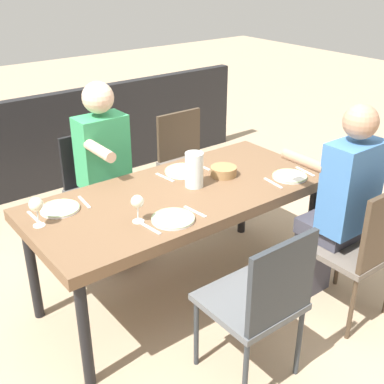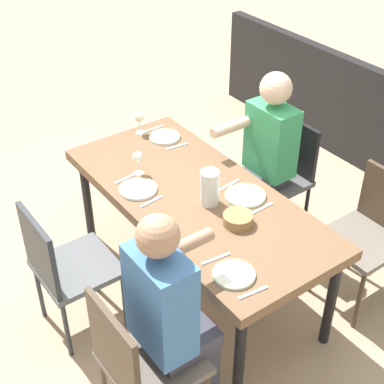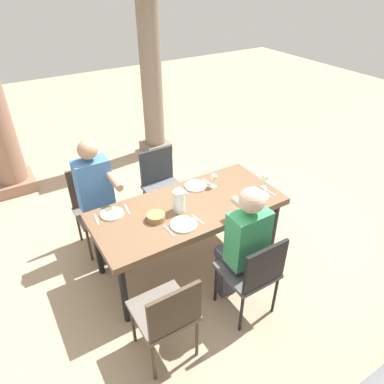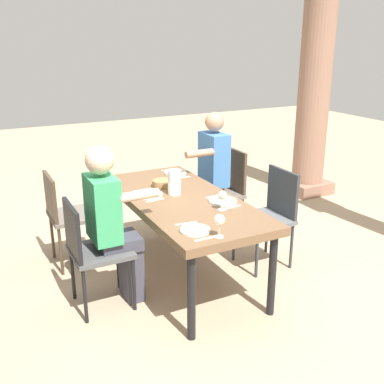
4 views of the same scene
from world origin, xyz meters
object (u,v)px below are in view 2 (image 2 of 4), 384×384
object	(u,v)px
plate_2	(138,189)
bread_basket	(238,219)
plate_0	(234,274)
diner_man_white	(172,315)
wine_glass_2	(138,158)
dining_table	(196,203)
chair_west_north	(138,361)
chair_mid_south	(280,170)
chair_mid_north	(63,265)
chair_west_south	(372,229)
water_pitcher	(210,189)
plate_1	(245,195)
plate_3	(165,137)
wine_glass_3	(139,117)

from	to	relation	value
plate_2	bread_basket	world-z (taller)	bread_basket
plate_0	plate_2	xyz separation A→B (m)	(0.92, 0.00, -0.00)
diner_man_white	wine_glass_2	world-z (taller)	diner_man_white
dining_table	plate_2	world-z (taller)	plate_2
chair_west_north	chair_mid_south	world-z (taller)	chair_west_north
chair_mid_north	chair_west_south	bearing A→B (deg)	-116.21
dining_table	water_pitcher	size ratio (longest dim) A/B	8.54
plate_1	plate_3	size ratio (longest dim) A/B	1.12
chair_mid_north	plate_3	size ratio (longest dim) A/B	4.04
plate_3	bread_basket	world-z (taller)	bread_basket
dining_table	wine_glass_3	bearing A→B (deg)	-8.30
chair_mid_north	plate_1	world-z (taller)	chair_mid_north
chair_mid_north	bread_basket	xyz separation A→B (m)	(-0.50, -0.87, 0.25)
chair_west_north	plate_2	size ratio (longest dim) A/B	3.82
plate_0	wine_glass_3	distance (m)	1.57
plate_0	water_pitcher	xyz separation A→B (m)	(0.56, -0.27, 0.09)
chair_west_south	bread_basket	size ratio (longest dim) A/B	5.16
water_pitcher	plate_0	bearing A→B (deg)	154.21
plate_1	plate_2	size ratio (longest dim) A/B	1.05
chair_mid_north	chair_mid_south	xyz separation A→B (m)	(-0.00, -1.68, 0.00)
water_pitcher	chair_mid_north	bearing A→B (deg)	73.80
dining_table	plate_1	world-z (taller)	plate_1
chair_west_north	wine_glass_3	xyz separation A→B (m)	(1.53, -0.97, 0.34)
chair_mid_south	wine_glass_2	xyz separation A→B (m)	(0.27, 1.00, 0.33)
chair_west_north	bread_basket	bearing A→B (deg)	-69.33
diner_man_white	plate_2	distance (m)	1.01
water_pitcher	wine_glass_2	bearing A→B (deg)	18.65
wine_glass_2	plate_0	bearing A→B (deg)	174.75
chair_west_north	bread_basket	distance (m)	0.96
chair_west_north	plate_0	bearing A→B (deg)	-88.76
chair_mid_north	bread_basket	bearing A→B (deg)	-119.87
dining_table	water_pitcher	xyz separation A→B (m)	(-0.11, -0.01, 0.16)
plate_1	plate_0	bearing A→B (deg)	135.11
plate_3	dining_table	bearing A→B (deg)	161.84
chair_west_north	plate_3	world-z (taller)	chair_west_north
wine_glass_2	wine_glass_3	size ratio (longest dim) A/B	0.95
plate_1	bread_basket	xyz separation A→B (m)	(-0.17, 0.20, 0.02)
chair_west_south	wine_glass_2	size ratio (longest dim) A/B	5.60
diner_man_white	bread_basket	distance (m)	0.74
chair_west_north	plate_0	xyz separation A→B (m)	(0.01, -0.58, 0.23)
dining_table	chair_west_north	world-z (taller)	chair_west_north
plate_3	water_pitcher	distance (m)	0.82
chair_west_south	wine_glass_2	world-z (taller)	wine_glass_2
plate_3	chair_mid_north	bearing A→B (deg)	117.09
chair_west_south	plate_0	world-z (taller)	chair_west_south
plate_1	wine_glass_3	bearing A→B (deg)	5.75
wine_glass_3	plate_2	bearing A→B (deg)	147.37
dining_table	plate_1	size ratio (longest dim) A/B	7.50
dining_table	chair_west_south	bearing A→B (deg)	-129.55
plate_3	plate_2	bearing A→B (deg)	132.08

